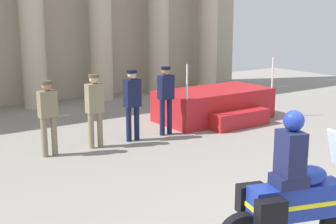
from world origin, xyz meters
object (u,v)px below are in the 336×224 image
Objects in this scene: officer_in_row_0 at (48,112)px; officer_in_row_2 at (132,100)px; motorcycle_with_rider at (291,196)px; reviewing_stand at (216,105)px; officer_in_row_3 at (166,95)px; officer_in_row_1 at (95,105)px.

officer_in_row_0 is 0.96× the size of officer_in_row_2.
officer_in_row_2 is at bearing 97.50° from motorcycle_with_rider.
officer_in_row_0 is 2.09m from officer_in_row_2.
reviewing_stand is at bearing 74.61° from motorcycle_with_rider.
officer_in_row_0 is at bearing -1.28° from officer_in_row_3.
officer_in_row_2 is 0.97m from officer_in_row_3.
officer_in_row_3 reaches higher than officer_in_row_0.
officer_in_row_1 reaches higher than officer_in_row_0.
officer_in_row_2 is 0.84× the size of motorcycle_with_rider.
motorcycle_with_rider is (-1.07, -5.74, -0.21)m from officer_in_row_2.
officer_in_row_0 is at bearing -0.93° from officer_in_row_1.
officer_in_row_0 is 0.81× the size of motorcycle_with_rider.
motorcycle_with_rider is (-4.13, -6.26, 0.37)m from reviewing_stand.
officer_in_row_2 is (2.09, 0.02, 0.04)m from officer_in_row_0.
motorcycle_with_rider is at bearing 68.90° from officer_in_row_3.
officer_in_row_2 is (0.99, 0.01, 0.01)m from officer_in_row_1.
officer_in_row_3 is at bearing 178.52° from officer_in_row_1.
officer_in_row_3 is (0.97, -0.00, 0.02)m from officer_in_row_2.
reviewing_stand is 1.99× the size of officer_in_row_0.
officer_in_row_0 is 3.06m from officer_in_row_3.
officer_in_row_2 is 5.84m from motorcycle_with_rider.
officer_in_row_1 is 0.99m from officer_in_row_2.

